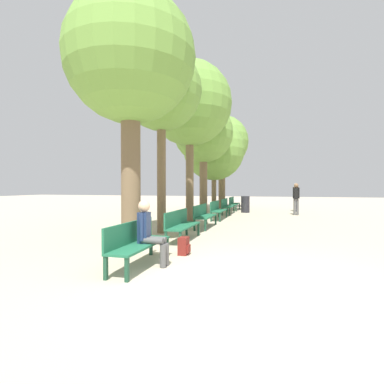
{
  "coord_description": "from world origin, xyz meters",
  "views": [
    {
      "loc": [
        0.46,
        -4.69,
        1.48
      ],
      "look_at": [
        -2.56,
        6.23,
        1.27
      ],
      "focal_mm": 28.0,
      "sensor_mm": 36.0,
      "label": 1
    }
  ],
  "objects_px": {
    "tree_row_5": "(222,143)",
    "backpack": "(184,246)",
    "pedestrian_near": "(296,195)",
    "bench_row_1": "(181,223)",
    "tree_row_4": "(214,150)",
    "trash_bin": "(245,204)",
    "bench_row_3": "(217,209)",
    "tree_row_1": "(161,91)",
    "tree_row_0": "(130,60)",
    "person_seated": "(150,231)",
    "bench_row_4": "(227,205)",
    "pedestrian_mid": "(296,197)",
    "bench_row_2": "(203,214)",
    "tree_row_2": "(190,104)",
    "bench_row_0": "(136,240)",
    "bench_row_5": "(233,202)",
    "tree_row_3": "(203,134)"
  },
  "relations": [
    {
      "from": "bench_row_5",
      "to": "tree_row_4",
      "type": "xyz_separation_m",
      "value": [
        -1.0,
        -1.24,
        3.17
      ]
    },
    {
      "from": "bench_row_4",
      "to": "tree_row_1",
      "type": "height_order",
      "value": "tree_row_1"
    },
    {
      "from": "tree_row_0",
      "to": "tree_row_2",
      "type": "relative_size",
      "value": 0.93
    },
    {
      "from": "backpack",
      "to": "pedestrian_near",
      "type": "relative_size",
      "value": 0.23
    },
    {
      "from": "bench_row_3",
      "to": "bench_row_5",
      "type": "relative_size",
      "value": 1.0
    },
    {
      "from": "bench_row_3",
      "to": "bench_row_4",
      "type": "distance_m",
      "value": 2.73
    },
    {
      "from": "tree_row_4",
      "to": "trash_bin",
      "type": "height_order",
      "value": "tree_row_4"
    },
    {
      "from": "bench_row_2",
      "to": "pedestrian_near",
      "type": "distance_m",
      "value": 9.0
    },
    {
      "from": "tree_row_4",
      "to": "person_seated",
      "type": "distance_m",
      "value": 12.73
    },
    {
      "from": "bench_row_5",
      "to": "tree_row_0",
      "type": "xyz_separation_m",
      "value": [
        -1.0,
        -11.9,
        4.15
      ]
    },
    {
      "from": "bench_row_4",
      "to": "pedestrian_mid",
      "type": "relative_size",
      "value": 1.14
    },
    {
      "from": "bench_row_0",
      "to": "person_seated",
      "type": "height_order",
      "value": "person_seated"
    },
    {
      "from": "bench_row_0",
      "to": "bench_row_5",
      "type": "bearing_deg",
      "value": 90.0
    },
    {
      "from": "tree_row_3",
      "to": "tree_row_4",
      "type": "xyz_separation_m",
      "value": [
        -0.0,
        2.72,
        -0.51
      ]
    },
    {
      "from": "tree_row_1",
      "to": "pedestrian_near",
      "type": "relative_size",
      "value": 3.47
    },
    {
      "from": "bench_row_2",
      "to": "person_seated",
      "type": "relative_size",
      "value": 1.54
    },
    {
      "from": "tree_row_4",
      "to": "pedestrian_near",
      "type": "relative_size",
      "value": 3.25
    },
    {
      "from": "tree_row_2",
      "to": "backpack",
      "type": "relative_size",
      "value": 17.81
    },
    {
      "from": "person_seated",
      "to": "pedestrian_mid",
      "type": "xyz_separation_m",
      "value": [
        3.34,
        11.13,
        0.3
      ]
    },
    {
      "from": "tree_row_3",
      "to": "pedestrian_mid",
      "type": "relative_size",
      "value": 3.45
    },
    {
      "from": "person_seated",
      "to": "pedestrian_mid",
      "type": "bearing_deg",
      "value": 73.32
    },
    {
      "from": "bench_row_2",
      "to": "pedestrian_mid",
      "type": "height_order",
      "value": "pedestrian_mid"
    },
    {
      "from": "person_seated",
      "to": "backpack",
      "type": "height_order",
      "value": "person_seated"
    },
    {
      "from": "tree_row_2",
      "to": "tree_row_4",
      "type": "bearing_deg",
      "value": 90.0
    },
    {
      "from": "bench_row_3",
      "to": "tree_row_2",
      "type": "distance_m",
      "value": 4.71
    },
    {
      "from": "bench_row_2",
      "to": "bench_row_5",
      "type": "xyz_separation_m",
      "value": [
        0.0,
        8.18,
        0.0
      ]
    },
    {
      "from": "bench_row_0",
      "to": "person_seated",
      "type": "xyz_separation_m",
      "value": [
        0.22,
        0.09,
        0.17
      ]
    },
    {
      "from": "backpack",
      "to": "pedestrian_near",
      "type": "height_order",
      "value": "pedestrian_near"
    },
    {
      "from": "bench_row_0",
      "to": "bench_row_1",
      "type": "xyz_separation_m",
      "value": [
        0.0,
        2.73,
        0.0
      ]
    },
    {
      "from": "tree_row_4",
      "to": "tree_row_5",
      "type": "bearing_deg",
      "value": 90.0
    },
    {
      "from": "bench_row_3",
      "to": "backpack",
      "type": "height_order",
      "value": "bench_row_3"
    },
    {
      "from": "bench_row_1",
      "to": "tree_row_3",
      "type": "height_order",
      "value": "tree_row_3"
    },
    {
      "from": "bench_row_0",
      "to": "backpack",
      "type": "height_order",
      "value": "bench_row_0"
    },
    {
      "from": "tree_row_1",
      "to": "backpack",
      "type": "xyz_separation_m",
      "value": [
        1.58,
        -2.73,
        -4.32
      ]
    },
    {
      "from": "pedestrian_mid",
      "to": "bench_row_4",
      "type": "bearing_deg",
      "value": -174.92
    },
    {
      "from": "tree_row_1",
      "to": "bench_row_0",
      "type": "bearing_deg",
      "value": -75.46
    },
    {
      "from": "bench_row_2",
      "to": "person_seated",
      "type": "xyz_separation_m",
      "value": [
        0.22,
        -5.36,
        0.17
      ]
    },
    {
      "from": "tree_row_0",
      "to": "tree_row_4",
      "type": "bearing_deg",
      "value": 90.0
    },
    {
      "from": "bench_row_4",
      "to": "tree_row_5",
      "type": "distance_m",
      "value": 5.94
    },
    {
      "from": "bench_row_4",
      "to": "bench_row_3",
      "type": "bearing_deg",
      "value": -90.0
    },
    {
      "from": "tree_row_5",
      "to": "bench_row_0",
      "type": "bearing_deg",
      "value": -86.24
    },
    {
      "from": "tree_row_5",
      "to": "backpack",
      "type": "bearing_deg",
      "value": -83.59
    },
    {
      "from": "tree_row_0",
      "to": "pedestrian_mid",
      "type": "distance_m",
      "value": 11.15
    },
    {
      "from": "bench_row_1",
      "to": "tree_row_4",
      "type": "height_order",
      "value": "tree_row_4"
    },
    {
      "from": "bench_row_3",
      "to": "tree_row_1",
      "type": "xyz_separation_m",
      "value": [
        -1.0,
        -4.34,
        4.02
      ]
    },
    {
      "from": "tree_row_1",
      "to": "tree_row_2",
      "type": "xyz_separation_m",
      "value": [
        -0.0,
        3.29,
        0.46
      ]
    },
    {
      "from": "tree_row_4",
      "to": "backpack",
      "type": "xyz_separation_m",
      "value": [
        1.58,
        -11.29,
        -3.46
      ]
    },
    {
      "from": "person_seated",
      "to": "bench_row_3",
      "type": "bearing_deg",
      "value": 91.58
    },
    {
      "from": "trash_bin",
      "to": "tree_row_2",
      "type": "bearing_deg",
      "value": -110.68
    },
    {
      "from": "bench_row_2",
      "to": "backpack",
      "type": "bearing_deg",
      "value": -82.34
    }
  ]
}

